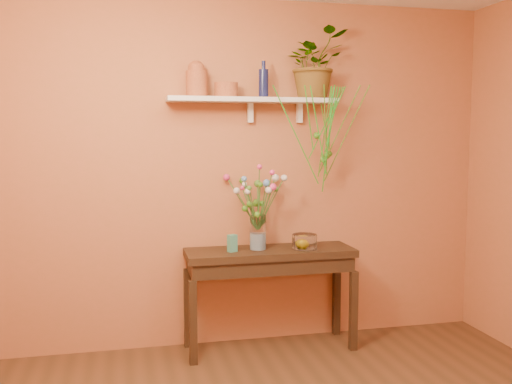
# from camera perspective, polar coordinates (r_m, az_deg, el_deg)

# --- Properties ---
(room) EXTENTS (4.04, 4.04, 2.70)m
(room) POSITION_cam_1_polar(r_m,az_deg,el_deg) (2.56, 7.86, -1.17)
(room) COLOR #54321C
(room) RESTS_ON ground
(sideboard) EXTENTS (1.29, 0.41, 0.78)m
(sideboard) POSITION_cam_1_polar(r_m,az_deg,el_deg) (4.39, 1.41, -7.22)
(sideboard) COLOR #352415
(sideboard) RESTS_ON ground
(wall_shelf) EXTENTS (1.30, 0.24, 0.19)m
(wall_shelf) POSITION_cam_1_polar(r_m,az_deg,el_deg) (4.36, -0.19, 9.16)
(wall_shelf) COLOR white
(wall_shelf) RESTS_ON room
(terracotta_jug) EXTENTS (0.17, 0.17, 0.27)m
(terracotta_jug) POSITION_cam_1_polar(r_m,az_deg,el_deg) (4.30, -6.00, 11.18)
(terracotta_jug) COLOR #AC5F31
(terracotta_jug) RESTS_ON wall_shelf
(terracotta_pot) EXTENTS (0.19, 0.19, 0.11)m
(terracotta_pot) POSITION_cam_1_polar(r_m,az_deg,el_deg) (4.32, -3.01, 10.21)
(terracotta_pot) COLOR #AC5F31
(terracotta_pot) RESTS_ON wall_shelf
(blue_bottle) EXTENTS (0.09, 0.09, 0.27)m
(blue_bottle) POSITION_cam_1_polar(r_m,az_deg,el_deg) (4.36, 0.76, 10.93)
(blue_bottle) COLOR #131945
(blue_bottle) RESTS_ON wall_shelf
(spider_plant) EXTENTS (0.61, 0.57, 0.53)m
(spider_plant) POSITION_cam_1_polar(r_m,az_deg,el_deg) (4.55, 5.84, 12.65)
(spider_plant) COLOR #3D781A
(spider_plant) RESTS_ON wall_shelf
(plant_fronds) EXTENTS (0.69, 0.39, 0.81)m
(plant_fronds) POSITION_cam_1_polar(r_m,az_deg,el_deg) (4.39, 6.95, 5.34)
(plant_fronds) COLOR #3D781A
(plant_fronds) RESTS_ON wall_shelf
(glass_vase) EXTENTS (0.13, 0.13, 0.26)m
(glass_vase) POSITION_cam_1_polar(r_m,az_deg,el_deg) (4.34, 0.19, -4.33)
(glass_vase) COLOR white
(glass_vase) RESTS_ON sideboard
(bouquet) EXTENTS (0.45, 0.36, 0.50)m
(bouquet) POSITION_cam_1_polar(r_m,az_deg,el_deg) (4.32, 0.18, 0.15)
(bouquet) COLOR #386B28
(bouquet) RESTS_ON glass_vase
(glass_bowl) EXTENTS (0.19, 0.19, 0.11)m
(glass_bowl) POSITION_cam_1_polar(r_m,az_deg,el_deg) (4.38, 4.90, -5.06)
(glass_bowl) COLOR white
(glass_bowl) RESTS_ON sideboard
(lemon) EXTENTS (0.08, 0.08, 0.08)m
(lemon) POSITION_cam_1_polar(r_m,az_deg,el_deg) (4.36, 4.71, -5.20)
(lemon) COLOR gold
(lemon) RESTS_ON glass_bowl
(carton) EXTENTS (0.08, 0.07, 0.13)m
(carton) POSITION_cam_1_polar(r_m,az_deg,el_deg) (4.26, -2.40, -5.17)
(carton) COLOR #296683
(carton) RESTS_ON sideboard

